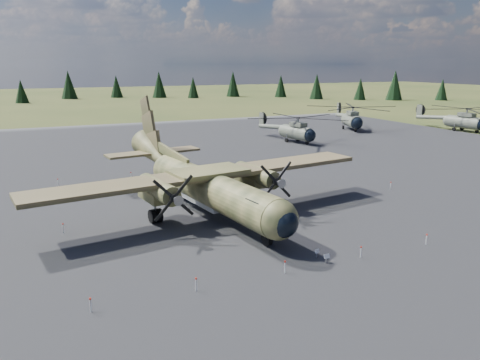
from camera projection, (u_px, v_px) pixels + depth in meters
name	position (u px, v px, depth m)	size (l,w,h in m)	color
ground	(251.00, 208.00, 43.62)	(500.00, 500.00, 0.00)	brown
apron	(213.00, 184.00, 52.49)	(120.00, 120.00, 0.04)	#515155
transport_plane	(203.00, 180.00, 42.00)	(31.43, 28.36, 10.34)	#3E4424
helicopter_near	(296.00, 124.00, 79.41)	(19.83, 21.59, 4.40)	#64675A
helicopter_mid	(352.00, 113.00, 94.78)	(24.35, 24.35, 4.79)	#64675A
helicopter_far	(464.00, 115.00, 92.87)	(20.43, 22.60, 4.64)	#64675A
info_placard_left	(327.00, 257.00, 31.46)	(0.44, 0.20, 0.68)	gray
info_placard_right	(317.00, 252.00, 32.43)	(0.41, 0.26, 0.61)	gray
barrier_fence	(247.00, 204.00, 43.25)	(33.12, 29.62, 0.85)	white
treeline	(207.00, 153.00, 44.46)	(313.82, 313.35, 10.97)	black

